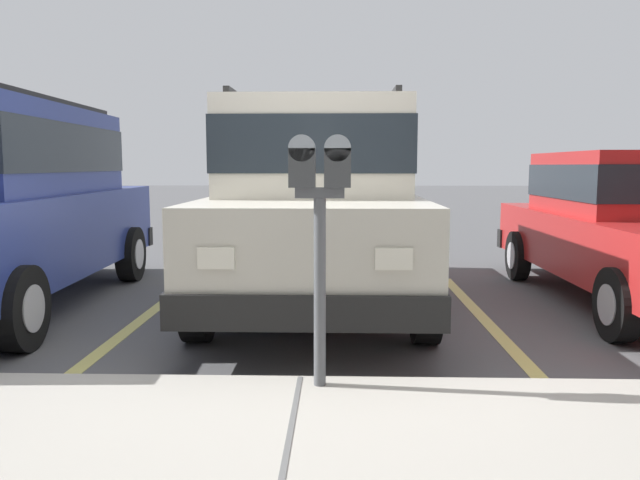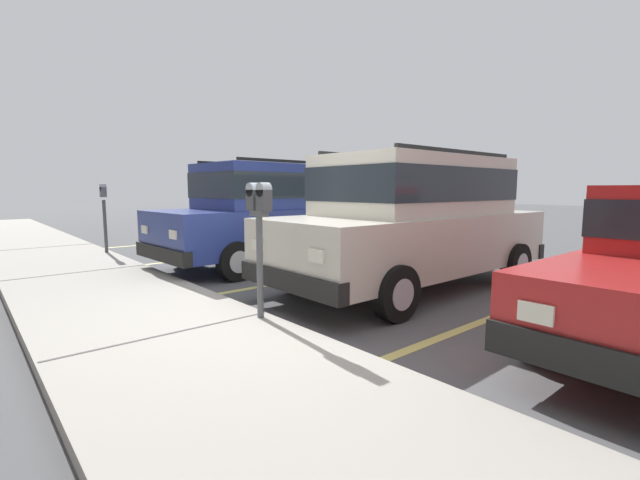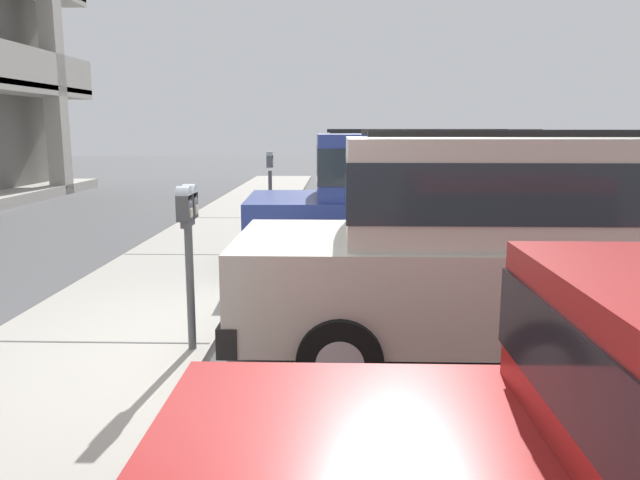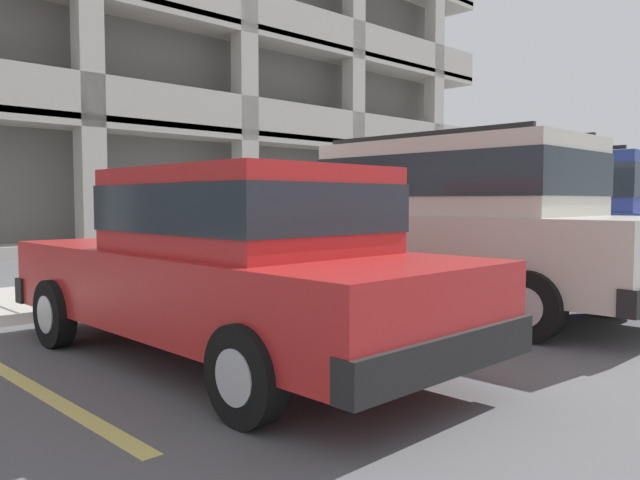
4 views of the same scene
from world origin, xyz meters
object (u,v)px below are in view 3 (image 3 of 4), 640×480
object	(u,v)px
silver_suv	(511,241)
dark_hatchback	(422,199)
parking_meter_far	(270,180)
parking_meter_near	(188,228)

from	to	relation	value
silver_suv	dark_hatchback	xyz separation A→B (m)	(3.15, 0.36, 0.00)
silver_suv	parking_meter_far	size ratio (longest dim) A/B	3.18
silver_suv	parking_meter_near	xyz separation A→B (m)	(-0.11, 2.79, 0.11)
silver_suv	dark_hatchback	bearing A→B (deg)	6.58
dark_hatchback	parking_meter_near	size ratio (longest dim) A/B	3.34
dark_hatchback	parking_meter_near	distance (m)	4.07
parking_meter_far	parking_meter_near	bearing A→B (deg)	179.85
silver_suv	parking_meter_near	size ratio (longest dim) A/B	3.29
parking_meter_near	parking_meter_far	xyz separation A→B (m)	(6.27, -0.02, -0.10)
parking_meter_far	silver_suv	bearing A→B (deg)	-155.79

